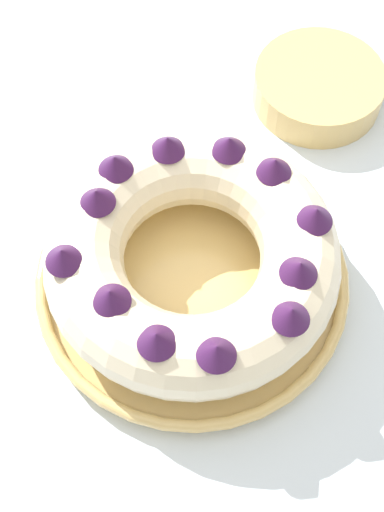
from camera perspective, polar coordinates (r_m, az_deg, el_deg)
The scene contains 5 objects.
ground_plane at distance 1.42m, azimuth 1.01°, elevation -15.92°, with size 8.00×8.00×0.00m, color brown.
dining_table at distance 0.79m, azimuth 1.73°, elevation -5.11°, with size 1.32×1.28×0.73m.
serving_dish at distance 0.72m, azimuth 0.00°, elevation -1.96°, with size 0.31×0.31×0.03m.
bundt_cake at distance 0.67m, azimuth 0.01°, elevation 0.07°, with size 0.28×0.28×0.09m.
side_bowl at distance 0.87m, azimuth 10.07°, elevation 13.18°, with size 0.15×0.15×0.04m, color tan.
Camera 1 is at (0.03, -0.32, 1.38)m, focal length 50.00 mm.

